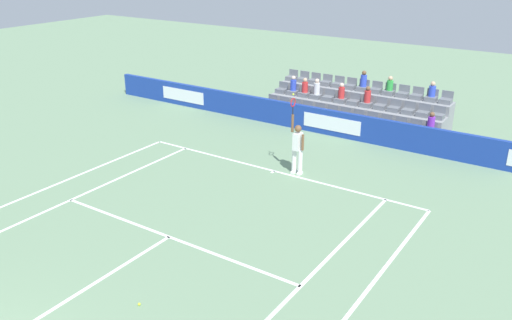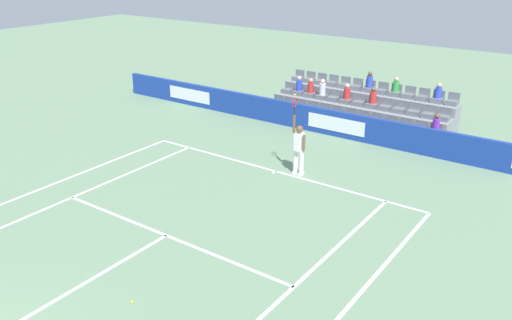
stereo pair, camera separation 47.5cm
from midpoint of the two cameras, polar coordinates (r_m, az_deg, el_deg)
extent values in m
cube|color=white|center=(18.81, 2.86, -1.21)|extent=(10.97, 0.10, 0.01)
cube|color=white|center=(14.95, -8.69, -7.99)|extent=(8.23, 0.10, 0.01)
cube|color=white|center=(13.24, -18.50, -13.35)|extent=(0.10, 6.40, 0.01)
cube|color=white|center=(17.55, -19.55, -4.33)|extent=(0.10, 11.89, 0.01)
cube|color=white|center=(12.51, 4.06, -14.40)|extent=(0.10, 11.89, 0.01)
cube|color=white|center=(18.62, -22.04, -3.17)|extent=(0.10, 11.89, 0.01)
cube|color=white|center=(12.01, 9.88, -16.47)|extent=(0.10, 11.89, 0.01)
cube|color=white|center=(18.74, 2.69, -1.31)|extent=(0.10, 0.20, 0.01)
cube|color=#193899|center=(22.41, 9.27, 3.85)|extent=(24.30, 0.20, 1.08)
cube|color=white|center=(22.32, 9.14, 3.78)|extent=(2.59, 0.01, 0.60)
cube|color=white|center=(26.70, -6.65, 6.95)|extent=(2.59, 0.01, 0.60)
cylinder|color=white|center=(18.42, 5.62, -0.31)|extent=(0.16, 0.16, 0.90)
cylinder|color=white|center=(18.53, 4.98, -0.15)|extent=(0.16, 0.16, 0.90)
cube|color=white|center=(18.58, 5.58, -1.48)|extent=(0.12, 0.26, 0.08)
cube|color=white|center=(18.69, 4.94, -1.32)|extent=(0.12, 0.26, 0.08)
cube|color=white|center=(18.21, 5.38, 1.95)|extent=(0.22, 0.36, 0.60)
sphere|color=brown|center=(18.05, 5.43, 3.32)|extent=(0.24, 0.24, 0.24)
cylinder|color=brown|center=(18.11, 4.84, 3.90)|extent=(0.09, 0.09, 0.62)
cylinder|color=brown|center=(18.06, 5.91, 1.83)|extent=(0.09, 0.09, 0.56)
cylinder|color=black|center=(17.98, 4.89, 5.27)|extent=(0.04, 0.04, 0.28)
torus|color=red|center=(17.90, 4.92, 6.13)|extent=(0.03, 0.31, 0.31)
sphere|color=#D1E533|center=(17.82, 4.95, 6.99)|extent=(0.07, 0.07, 0.07)
cube|color=gray|center=(23.44, 10.40, 3.74)|extent=(8.06, 0.95, 0.42)
cube|color=slate|center=(22.14, 19.16, 2.62)|extent=(0.48, 0.44, 0.20)
cube|color=slate|center=(22.25, 19.39, 3.36)|extent=(0.48, 0.04, 0.30)
cube|color=slate|center=(22.30, 17.65, 2.94)|extent=(0.48, 0.44, 0.20)
cube|color=slate|center=(22.41, 17.88, 3.68)|extent=(0.48, 0.04, 0.30)
cube|color=slate|center=(22.48, 16.16, 3.26)|extent=(0.48, 0.44, 0.20)
cube|color=slate|center=(22.59, 16.40, 3.99)|extent=(0.48, 0.04, 0.30)
cube|color=slate|center=(22.68, 14.69, 3.58)|extent=(0.48, 0.44, 0.20)
cube|color=slate|center=(22.78, 14.94, 4.30)|extent=(0.48, 0.04, 0.30)
cube|color=slate|center=(22.88, 13.25, 3.88)|extent=(0.48, 0.44, 0.20)
cube|color=slate|center=(22.99, 13.50, 4.60)|extent=(0.48, 0.04, 0.30)
cube|color=slate|center=(23.11, 11.84, 4.18)|extent=(0.48, 0.44, 0.20)
cube|color=slate|center=(23.21, 12.09, 4.88)|extent=(0.48, 0.04, 0.30)
cube|color=slate|center=(23.35, 10.45, 4.47)|extent=(0.48, 0.44, 0.20)
cube|color=slate|center=(23.45, 10.71, 5.17)|extent=(0.48, 0.04, 0.30)
cube|color=slate|center=(23.60, 9.09, 4.75)|extent=(0.48, 0.44, 0.20)
cube|color=slate|center=(23.70, 9.35, 5.44)|extent=(0.48, 0.04, 0.30)
cube|color=slate|center=(23.86, 7.76, 5.02)|extent=(0.48, 0.44, 0.20)
cube|color=slate|center=(23.96, 8.02, 5.70)|extent=(0.48, 0.04, 0.30)
cube|color=slate|center=(24.14, 6.46, 5.28)|extent=(0.48, 0.44, 0.20)
cube|color=slate|center=(24.24, 6.72, 5.95)|extent=(0.48, 0.04, 0.30)
cube|color=slate|center=(24.43, 5.19, 5.53)|extent=(0.48, 0.44, 0.20)
cube|color=slate|center=(24.53, 5.45, 6.20)|extent=(0.48, 0.04, 0.30)
cube|color=slate|center=(24.73, 3.95, 5.78)|extent=(0.48, 0.44, 0.20)
cube|color=slate|center=(24.83, 4.21, 6.44)|extent=(0.48, 0.04, 0.30)
cube|color=slate|center=(25.05, 2.73, 6.01)|extent=(0.48, 0.44, 0.20)
cube|color=slate|center=(25.14, 2.99, 6.66)|extent=(0.48, 0.04, 0.30)
cube|color=gray|center=(24.21, 11.41, 4.78)|extent=(8.06, 0.95, 0.84)
cube|color=slate|center=(22.89, 20.00, 4.24)|extent=(0.48, 0.44, 0.20)
cube|color=slate|center=(23.01, 20.22, 4.95)|extent=(0.48, 0.04, 0.30)
cube|color=slate|center=(23.05, 18.53, 4.54)|extent=(0.48, 0.44, 0.20)
cube|color=slate|center=(23.17, 18.75, 5.25)|extent=(0.48, 0.04, 0.30)
cube|color=slate|center=(23.22, 17.08, 4.84)|extent=(0.48, 0.44, 0.20)
cube|color=slate|center=(23.34, 17.31, 5.54)|extent=(0.48, 0.04, 0.30)
cube|color=slate|center=(23.41, 15.65, 5.13)|extent=(0.48, 0.44, 0.20)
cube|color=slate|center=(23.53, 15.88, 5.82)|extent=(0.48, 0.04, 0.30)
cube|color=slate|center=(23.61, 14.24, 5.42)|extent=(0.48, 0.44, 0.20)
cube|color=slate|center=(23.73, 14.48, 6.10)|extent=(0.48, 0.04, 0.30)
cube|color=slate|center=(23.83, 12.86, 5.69)|extent=(0.48, 0.44, 0.20)
cube|color=slate|center=(23.94, 13.10, 6.37)|extent=(0.48, 0.04, 0.30)
cube|color=slate|center=(24.06, 11.50, 5.96)|extent=(0.48, 0.44, 0.20)
cube|color=slate|center=(24.17, 11.75, 6.63)|extent=(0.48, 0.04, 0.30)
cube|color=slate|center=(24.30, 10.17, 6.22)|extent=(0.48, 0.44, 0.20)
cube|color=slate|center=(24.41, 10.42, 6.88)|extent=(0.48, 0.04, 0.30)
cube|color=slate|center=(24.56, 8.86, 6.47)|extent=(0.48, 0.44, 0.20)
cube|color=slate|center=(24.67, 9.11, 7.12)|extent=(0.48, 0.04, 0.30)
cube|color=slate|center=(24.83, 7.58, 6.71)|extent=(0.48, 0.44, 0.20)
cube|color=slate|center=(24.94, 7.83, 7.36)|extent=(0.48, 0.04, 0.30)
cube|color=slate|center=(25.12, 6.33, 6.94)|extent=(0.48, 0.44, 0.20)
cube|color=slate|center=(25.22, 6.58, 7.58)|extent=(0.48, 0.04, 0.30)
cube|color=slate|center=(25.41, 5.10, 7.17)|extent=(0.48, 0.44, 0.20)
cube|color=slate|center=(25.52, 5.35, 7.80)|extent=(0.48, 0.04, 0.30)
cube|color=slate|center=(25.72, 3.91, 7.38)|extent=(0.48, 0.44, 0.20)
cube|color=slate|center=(25.82, 4.16, 8.01)|extent=(0.48, 0.04, 0.30)
cube|color=gray|center=(24.99, 12.36, 5.75)|extent=(8.06, 0.95, 1.26)
cube|color=slate|center=(23.67, 20.78, 5.75)|extent=(0.48, 0.44, 0.20)
cube|color=slate|center=(23.79, 21.00, 6.43)|extent=(0.48, 0.04, 0.30)
cube|color=slate|center=(23.82, 19.36, 6.04)|extent=(0.48, 0.44, 0.20)
cube|color=slate|center=(23.94, 19.57, 6.71)|extent=(0.48, 0.04, 0.30)
cube|color=slate|center=(23.99, 17.94, 6.32)|extent=(0.48, 0.44, 0.20)
cube|color=slate|center=(24.11, 18.16, 6.99)|extent=(0.48, 0.04, 0.30)
cube|color=slate|center=(24.17, 16.55, 6.59)|extent=(0.48, 0.44, 0.20)
cube|color=slate|center=(24.29, 16.78, 7.25)|extent=(0.48, 0.04, 0.30)
cube|color=slate|center=(24.36, 15.18, 6.86)|extent=(0.48, 0.44, 0.20)
cube|color=slate|center=(24.49, 15.41, 7.51)|extent=(0.48, 0.04, 0.30)
cube|color=slate|center=(24.57, 13.83, 7.11)|extent=(0.48, 0.44, 0.20)
cube|color=slate|center=(24.70, 14.06, 7.76)|extent=(0.48, 0.04, 0.30)
cube|color=slate|center=(24.80, 12.50, 7.36)|extent=(0.48, 0.44, 0.20)
cube|color=slate|center=(24.92, 12.73, 8.01)|extent=(0.48, 0.04, 0.30)
cube|color=slate|center=(25.03, 11.19, 7.60)|extent=(0.48, 0.44, 0.20)
cube|color=slate|center=(25.15, 11.43, 8.24)|extent=(0.48, 0.04, 0.30)
cube|color=slate|center=(25.29, 9.91, 7.84)|extent=(0.48, 0.44, 0.20)
cube|color=slate|center=(25.40, 10.15, 8.47)|extent=(0.48, 0.04, 0.30)
cube|color=slate|center=(25.55, 8.65, 8.06)|extent=(0.48, 0.44, 0.20)
cube|color=slate|center=(25.66, 8.89, 8.68)|extent=(0.48, 0.04, 0.30)
cube|color=slate|center=(25.82, 7.42, 8.27)|extent=(0.48, 0.44, 0.20)
cube|color=slate|center=(25.94, 7.66, 8.89)|extent=(0.48, 0.04, 0.30)
cube|color=slate|center=(26.11, 6.21, 8.48)|extent=(0.48, 0.44, 0.20)
cube|color=slate|center=(26.22, 6.45, 9.09)|extent=(0.48, 0.04, 0.30)
cube|color=slate|center=(26.41, 5.03, 8.68)|extent=(0.48, 0.44, 0.20)
cube|color=slate|center=(26.52, 5.27, 9.28)|extent=(0.48, 0.04, 0.30)
cylinder|color=blue|center=(23.79, 19.49, 6.81)|extent=(0.28, 0.28, 0.45)
sphere|color=#D3A884|center=(23.71, 19.59, 7.57)|extent=(0.20, 0.20, 0.20)
cylinder|color=red|center=(23.78, 12.98, 6.54)|extent=(0.28, 0.28, 0.51)
sphere|color=brown|center=(23.69, 13.06, 7.37)|extent=(0.20, 0.20, 0.20)
cylinder|color=blue|center=(24.76, 12.61, 8.20)|extent=(0.28, 0.28, 0.53)
sphere|color=brown|center=(24.68, 12.68, 9.01)|extent=(0.20, 0.20, 0.20)
cylinder|color=blue|center=(25.36, 5.19, 7.95)|extent=(0.28, 0.28, 0.50)
sphere|color=beige|center=(25.28, 5.22, 8.72)|extent=(0.20, 0.20, 0.20)
cylinder|color=green|center=(24.33, 15.30, 7.60)|extent=(0.28, 0.28, 0.44)
sphere|color=#D3A884|center=(24.26, 15.37, 8.33)|extent=(0.20, 0.20, 0.20)
cylinder|color=red|center=(24.26, 10.28, 7.03)|extent=(0.28, 0.28, 0.50)
sphere|color=beige|center=(24.17, 10.33, 7.83)|extent=(0.20, 0.20, 0.20)
cylinder|color=white|center=(24.78, 7.68, 7.54)|extent=(0.28, 0.28, 0.52)
sphere|color=beige|center=(24.70, 7.72, 8.35)|extent=(0.20, 0.20, 0.20)
cylinder|color=red|center=(25.07, 6.42, 7.71)|extent=(0.28, 0.28, 0.48)
sphere|color=#D3A884|center=(24.99, 6.45, 8.46)|extent=(0.20, 0.20, 0.20)
cylinder|color=purple|center=(22.08, 19.31, 3.55)|extent=(0.28, 0.28, 0.53)
sphere|color=brown|center=(21.97, 19.43, 4.45)|extent=(0.20, 0.20, 0.20)
sphere|color=#D1E533|center=(12.53, -12.05, -14.65)|extent=(0.07, 0.07, 0.07)
camera|label=1|loc=(0.24, -89.19, 0.33)|focal=37.35mm
camera|label=2|loc=(0.24, 90.81, -0.33)|focal=37.35mm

